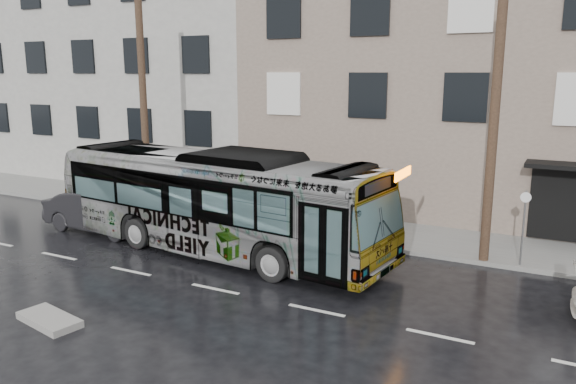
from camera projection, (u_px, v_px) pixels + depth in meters
name	position (u px, v px, depth m)	size (l,w,h in m)	color
ground	(259.00, 263.00, 18.30)	(120.00, 120.00, 0.00)	black
sidewalk	(321.00, 226.00, 22.53)	(90.00, 3.60, 0.15)	gray
building_taupe	(490.00, 86.00, 25.91)	(20.00, 12.00, 11.00)	gray
building_grey	(131.00, 43.00, 37.06)	(26.00, 15.00, 16.00)	#B4B2AA
utility_pole_front	(494.00, 121.00, 17.26)	(0.30, 0.30, 9.00)	#4D3726
utility_pole_rear	(144.00, 108.00, 23.57)	(0.30, 0.30, 9.00)	#4D3726
sign_post	(523.00, 228.00, 17.45)	(0.06, 0.06, 2.40)	slate
bus	(215.00, 201.00, 19.25)	(2.98, 12.76, 3.55)	#B2B2B2
dark_sedan	(102.00, 211.00, 21.79)	(1.73, 4.95, 1.63)	black
slush_pile	(49.00, 320.00, 13.93)	(1.80, 0.80, 0.18)	gray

